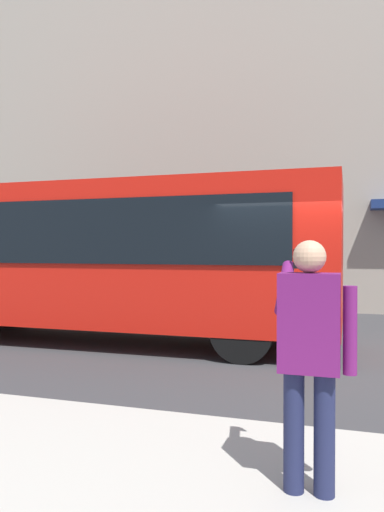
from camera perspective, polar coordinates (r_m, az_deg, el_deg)
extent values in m
plane|color=#38383A|center=(8.40, 12.46, -11.58)|extent=(60.00, 60.00, 0.00)
cube|color=#A89E8E|center=(15.57, 14.85, 16.39)|extent=(28.00, 0.80, 12.00)
cube|color=red|center=(9.88, -10.14, 0.20)|extent=(9.00, 2.50, 2.60)
cube|color=black|center=(8.79, -13.97, 2.74)|extent=(7.60, 0.06, 1.10)
cylinder|color=black|center=(12.50, -20.05, -5.24)|extent=(1.00, 0.28, 1.00)
cylinder|color=black|center=(10.05, 8.37, -6.64)|extent=(1.00, 0.28, 1.00)
cylinder|color=black|center=(7.91, 5.79, -8.64)|extent=(1.00, 0.28, 1.00)
cylinder|color=#1E2347|center=(3.60, 15.02, -19.23)|extent=(0.14, 0.14, 0.82)
cylinder|color=#1E2347|center=(3.61, 11.66, -19.15)|extent=(0.14, 0.14, 0.82)
cube|color=#6B1960|center=(3.42, 13.37, -7.46)|extent=(0.40, 0.24, 0.66)
sphere|color=#D8A884|center=(3.39, 13.39, -0.07)|extent=(0.22, 0.22, 0.22)
cylinder|color=#6B1960|center=(3.42, 17.76, -8.16)|extent=(0.09, 0.09, 0.58)
cylinder|color=#6B1960|center=(3.57, 10.68, -3.56)|extent=(0.09, 0.48, 0.37)
cube|color=black|center=(3.69, 12.18, -0.32)|extent=(0.07, 0.01, 0.14)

